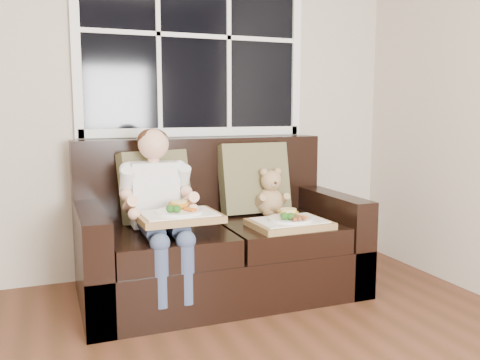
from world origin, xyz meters
name	(u,v)px	position (x,y,z in m)	size (l,w,h in m)	color
window_back	(194,36)	(0.75, 2.48, 1.65)	(1.62, 0.04, 1.37)	black
loveseat	(217,242)	(0.75, 2.02, 0.31)	(1.70, 0.92, 0.96)	black
pillow_left	(155,186)	(0.40, 2.17, 0.67)	(0.47, 0.30, 0.45)	brown
pillow_right	(254,179)	(1.07, 2.17, 0.69)	(0.47, 0.22, 0.49)	brown
child	(158,196)	(0.35, 1.90, 0.65)	(0.40, 0.60, 0.91)	white
teddy_bear	(271,196)	(1.15, 2.05, 0.58)	(0.19, 0.24, 0.33)	tan
tray_left	(179,215)	(0.43, 1.70, 0.58)	(0.46, 0.36, 0.10)	olive
tray_right	(289,222)	(1.11, 1.70, 0.48)	(0.47, 0.37, 0.10)	olive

